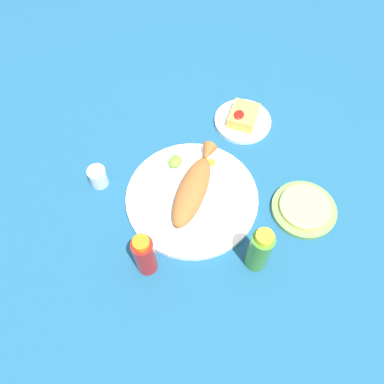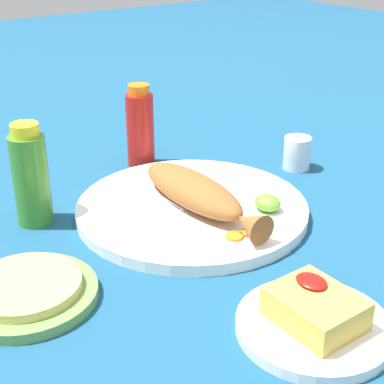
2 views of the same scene
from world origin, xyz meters
The scene contains 15 objects.
ground_plane centered at (0.00, 0.00, 0.00)m, with size 4.00×4.00×0.00m, color navy.
main_plate centered at (0.00, 0.00, 0.01)m, with size 0.36×0.36×0.02m, color white.
fried_fish centered at (-0.01, 0.00, 0.04)m, with size 0.28×0.08×0.05m.
fork_near centered at (0.09, 0.02, 0.02)m, with size 0.19×0.02×0.00m.
fork_far centered at (0.09, -0.02, 0.02)m, with size 0.18×0.06×0.00m.
carrot_slice_near centered at (-0.12, 0.02, 0.02)m, with size 0.03×0.03×0.00m, color orange.
carrot_slice_mid centered at (-0.12, -0.01, 0.02)m, with size 0.02×0.02×0.00m, color orange.
lime_wedge_main centered at (-0.09, -0.08, 0.03)m, with size 0.04×0.04×0.02m, color #6BB233.
hot_sauce_bottle_red centered at (0.22, -0.04, 0.07)m, with size 0.05×0.05×0.15m.
hot_sauce_bottle_green centered at (0.12, 0.21, 0.08)m, with size 0.05×0.05×0.16m.
salt_cup centered at (0.03, -0.27, 0.03)m, with size 0.05×0.05×0.06m.
side_plate_fries centered at (-0.32, 0.06, 0.01)m, with size 0.18×0.18×0.01m, color white.
fries_pile centered at (-0.32, 0.06, 0.03)m, with size 0.10×0.08×0.04m.
tortilla_plate centered at (-0.06, 0.30, 0.01)m, with size 0.18×0.18×0.01m, color #6B9E4C.
tortilla_stack centered at (-0.06, 0.30, 0.02)m, with size 0.14×0.14×0.01m, color #E0C666.
Camera 2 is at (-0.67, 0.49, 0.43)m, focal length 55.00 mm.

